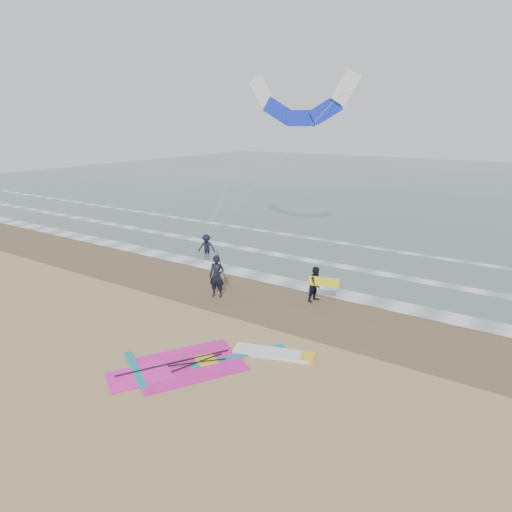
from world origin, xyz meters
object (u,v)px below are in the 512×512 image
Objects in this scene: windsurf_rig at (212,362)px; person_walking at (316,284)px; surf_kite at (301,104)px; person_standing at (217,276)px; person_wading at (206,242)px.

person_walking is at bearing 86.65° from windsurf_rig.
surf_kite is at bearing 107.68° from windsurf_rig.
surf_kite is at bearing 76.94° from person_standing.
surf_kite reaches higher than person_walking.
person_standing is 1.22× the size of person_wading.
person_standing is 0.21× the size of surf_kite.
person_walking is 0.17× the size of surf_kite.
windsurf_rig is at bearing -168.03° from person_walking.
windsurf_rig is 3.61× the size of person_wading.
person_wading is (-4.64, 4.86, -0.17)m from person_standing.
person_wading is at bearing 86.48° from person_walking.
person_wading is at bearing -133.47° from surf_kite.
person_standing reaches higher than person_walking.
surf_kite reaches higher than windsurf_rig.
person_wading is 9.38m from surf_kite.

